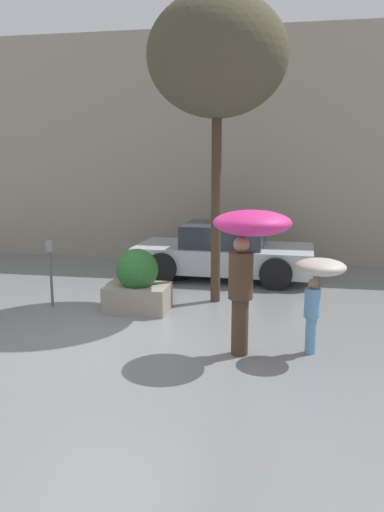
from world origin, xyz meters
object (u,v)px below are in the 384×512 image
object	(u,v)px
planter_box	(137,284)
street_tree	(217,57)
parked_car_near	(224,252)
parking_meter	(50,260)
person_child	(318,279)
person_adult	(249,240)

from	to	relation	value
planter_box	street_tree	xyz separation A→B (m)	(1.30, 0.88, 4.00)
planter_box	parked_car_near	world-z (taller)	parked_car_near
planter_box	street_tree	bearing A→B (deg)	34.06
parking_meter	planter_box	bearing A→B (deg)	0.73
planter_box	parking_meter	bearing A→B (deg)	-179.27
planter_box	parked_car_near	size ratio (longest dim) A/B	0.28
parking_meter	person_child	bearing A→B (deg)	-18.16
person_child	parking_meter	xyz separation A→B (m)	(-4.72, 1.55, -0.21)
planter_box	parking_meter	distance (m)	1.71
parked_car_near	street_tree	xyz separation A→B (m)	(0.07, -2.06, 3.91)
person_child	parked_car_near	bearing A→B (deg)	146.11
planter_box	person_child	world-z (taller)	person_child
person_child	parking_meter	size ratio (longest dim) A/B	1.11
street_tree	parking_meter	distance (m)	4.76
planter_box	person_child	xyz separation A→B (m)	(3.06, -1.57, 0.60)
person_child	street_tree	distance (m)	4.54
person_adult	person_child	xyz separation A→B (m)	(0.95, 0.13, -0.53)
parked_car_near	street_tree	world-z (taller)	street_tree
person_adult	parking_meter	xyz separation A→B (m)	(-3.77, 1.68, -0.73)
person_adult	street_tree	size ratio (longest dim) A/B	0.36
person_child	street_tree	world-z (taller)	street_tree
planter_box	street_tree	size ratio (longest dim) A/B	0.20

